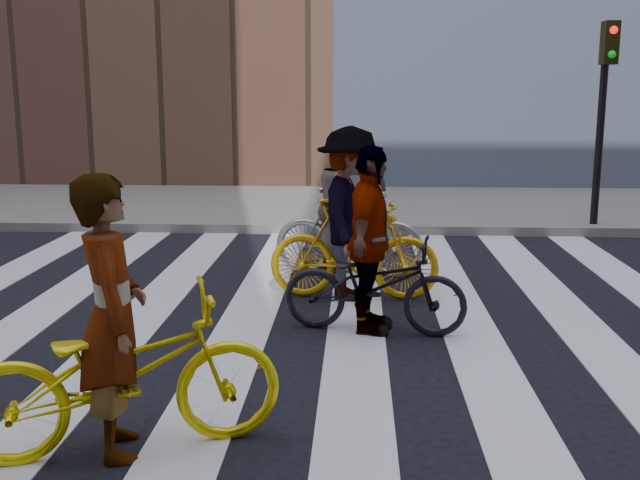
# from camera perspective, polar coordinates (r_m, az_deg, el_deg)

# --- Properties ---
(ground) EXTENTS (100.00, 100.00, 0.00)m
(ground) POSITION_cam_1_polar(r_m,az_deg,el_deg) (7.21, -1.66, -7.16)
(ground) COLOR black
(ground) RESTS_ON ground
(sidewalk_far) EXTENTS (100.00, 5.00, 0.15)m
(sidewalk_far) POSITION_cam_1_polar(r_m,az_deg,el_deg) (14.49, 0.68, 2.57)
(sidewalk_far) COLOR gray
(sidewalk_far) RESTS_ON ground
(zebra_crosswalk) EXTENTS (8.25, 10.00, 0.01)m
(zebra_crosswalk) POSITION_cam_1_polar(r_m,az_deg,el_deg) (7.20, -1.66, -7.11)
(zebra_crosswalk) COLOR silver
(zebra_crosswalk) RESTS_ON ground
(traffic_signal) EXTENTS (0.22, 0.42, 3.33)m
(traffic_signal) POSITION_cam_1_polar(r_m,az_deg,el_deg) (12.73, 20.87, 10.59)
(traffic_signal) COLOR black
(traffic_signal) RESTS_ON ground
(bike_yellow_left) EXTENTS (2.13, 1.32, 1.06)m
(bike_yellow_left) POSITION_cam_1_polar(r_m,az_deg,el_deg) (4.96, -14.79, -9.79)
(bike_yellow_left) COLOR yellow
(bike_yellow_left) RESTS_ON ground
(bike_silver_mid) EXTENTS (1.91, 0.78, 1.12)m
(bike_silver_mid) POSITION_cam_1_polar(r_m,az_deg,el_deg) (9.26, 2.23, 0.58)
(bike_silver_mid) COLOR #A2A3AC
(bike_silver_mid) RESTS_ON ground
(bike_yellow_right) EXTENTS (1.91, 0.67, 1.12)m
(bike_yellow_right) POSITION_cam_1_polar(r_m,az_deg,el_deg) (8.26, 2.59, -0.72)
(bike_yellow_right) COLOR #EDA20D
(bike_yellow_right) RESTS_ON ground
(bike_dark_rear) EXTENTS (1.84, 0.91, 0.92)m
(bike_dark_rear) POSITION_cam_1_polar(r_m,az_deg,el_deg) (7.15, 4.15, -3.46)
(bike_dark_rear) COLOR black
(bike_dark_rear) RESTS_ON ground
(rider_left) EXTENTS (0.62, 0.76, 1.80)m
(rider_left) POSITION_cam_1_polar(r_m,az_deg,el_deg) (4.86, -15.58, -5.66)
(rider_left) COLOR slate
(rider_left) RESTS_ON ground
(rider_mid) EXTENTS (0.80, 0.96, 1.80)m
(rider_mid) POSITION_cam_1_polar(r_m,az_deg,el_deg) (9.20, 1.93, 2.67)
(rider_mid) COLOR slate
(rider_mid) RESTS_ON ground
(rider_right) EXTENTS (0.80, 1.28, 1.91)m
(rider_right) POSITION_cam_1_polar(r_m,az_deg,el_deg) (8.18, 2.27, 1.98)
(rider_right) COLOR slate
(rider_right) RESTS_ON ground
(rider_rear) EXTENTS (0.62, 1.11, 1.79)m
(rider_rear) POSITION_cam_1_polar(r_m,az_deg,el_deg) (7.05, 3.79, -0.04)
(rider_rear) COLOR slate
(rider_rear) RESTS_ON ground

